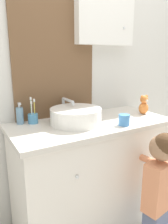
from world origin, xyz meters
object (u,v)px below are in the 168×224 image
object	(u,v)px
toothbrush_holder	(33,118)
soap_dispenser	(20,115)
teddy_bear	(144,105)
child_figure	(159,183)
drinking_cup	(124,120)
sink_basin	(76,116)

from	to	relation	value
toothbrush_holder	soap_dispenser	distance (m)	0.10
teddy_bear	child_figure	bearing A→B (deg)	-121.48
toothbrush_holder	soap_dispenser	size ratio (longest dim) A/B	1.22
teddy_bear	drinking_cup	size ratio (longest dim) A/B	2.07
toothbrush_holder	teddy_bear	world-z (taller)	toothbrush_holder
child_figure	drinking_cup	size ratio (longest dim) A/B	11.15
sink_basin	soap_dispenser	world-z (taller)	sink_basin
toothbrush_holder	sink_basin	bearing A→B (deg)	-31.59
sink_basin	teddy_bear	xyz separation A→B (m)	(0.64, -0.05, 0.02)
soap_dispenser	teddy_bear	distance (m)	1.03
child_figure	teddy_bear	bearing A→B (deg)	58.52
toothbrush_holder	drinking_cup	distance (m)	0.67
drinking_cup	soap_dispenser	bearing A→B (deg)	147.04
soap_dispenser	teddy_bear	size ratio (longest dim) A/B	0.97
toothbrush_holder	drinking_cup	xyz separation A→B (m)	(0.55, -0.38, -0.00)
sink_basin	toothbrush_holder	bearing A→B (deg)	148.41
sink_basin	soap_dispenser	bearing A→B (deg)	151.11
child_figure	drinking_cup	xyz separation A→B (m)	(-0.08, 0.29, 0.38)
sink_basin	toothbrush_holder	xyz separation A→B (m)	(-0.27, 0.17, -0.02)
sink_basin	soap_dispenser	xyz separation A→B (m)	(-0.36, 0.20, 0.00)
sink_basin	toothbrush_holder	size ratio (longest dim) A/B	2.20
toothbrush_holder	soap_dispenser	bearing A→B (deg)	160.45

